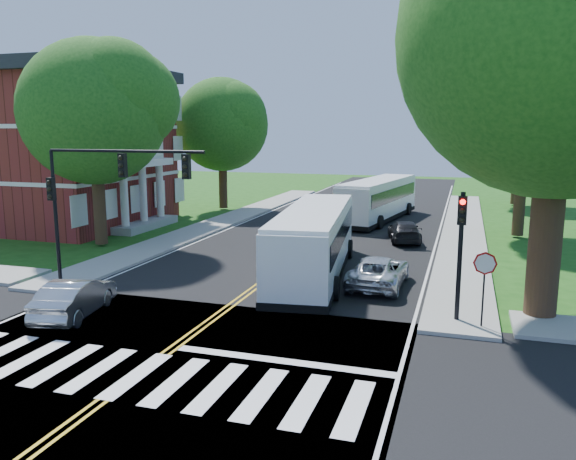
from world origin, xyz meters
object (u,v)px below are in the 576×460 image
at_px(signal_ne, 461,239).
at_px(suv, 379,271).
at_px(hatchback, 75,297).
at_px(bus_follow, 378,199).
at_px(dark_sedan, 404,231).
at_px(signal_nw, 100,185).
at_px(bus_lead, 314,240).

xyz_separation_m(signal_ne, suv, (-3.26, 3.92, -2.31)).
bearing_deg(hatchback, bus_follow, -117.88).
xyz_separation_m(suv, dark_sedan, (0.01, 10.22, -0.03)).
relative_size(signal_nw, hatchback, 1.75).
relative_size(signal_ne, dark_sedan, 1.04).
bearing_deg(bus_lead, signal_nw, 24.57).
height_order(signal_ne, bus_lead, signal_ne).
relative_size(bus_lead, bus_follow, 1.03).
bearing_deg(signal_ne, hatchback, -166.04).
xyz_separation_m(signal_nw, suv, (10.79, 3.93, -3.72)).
bearing_deg(suv, signal_ne, 131.53).
distance_m(signal_ne, hatchback, 13.62).
height_order(bus_lead, hatchback, bus_lead).
relative_size(bus_lead, dark_sedan, 2.88).
distance_m(signal_ne, bus_lead, 8.04).
distance_m(signal_nw, hatchback, 5.01).
bearing_deg(bus_lead, hatchback, 42.87).
height_order(signal_ne, dark_sedan, signal_ne).
xyz_separation_m(signal_nw, bus_lead, (7.72, 4.79, -2.73)).
height_order(signal_nw, suv, signal_nw).
height_order(bus_lead, bus_follow, bus_lead).
bearing_deg(dark_sedan, suv, 78.15).
bearing_deg(signal_nw, bus_lead, 31.83).
distance_m(signal_ne, bus_follow, 22.54).
bearing_deg(bus_lead, suv, 156.99).
xyz_separation_m(bus_follow, hatchback, (-7.06, -24.93, -0.92)).
relative_size(suv, dark_sedan, 1.09).
bearing_deg(bus_follow, dark_sedan, 119.13).
bearing_deg(dark_sedan, hatchback, 48.84).
bearing_deg(hatchback, signal_nw, -84.47).
relative_size(signal_nw, bus_lead, 0.59).
xyz_separation_m(bus_follow, dark_sedan, (2.71, -7.55, -0.97)).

